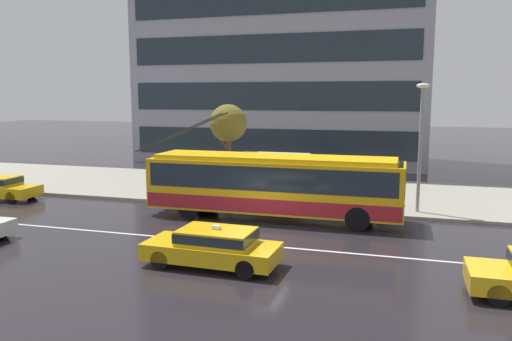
{
  "coord_description": "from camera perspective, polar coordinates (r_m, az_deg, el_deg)",
  "views": [
    {
      "loc": [
        5.71,
        -18.88,
        5.58
      ],
      "look_at": [
        -1.0,
        3.61,
        2.11
      ],
      "focal_mm": 35.43,
      "sensor_mm": 36.0,
      "label": 1
    }
  ],
  "objects": [
    {
      "name": "street_lamp",
      "position": [
        24.74,
        18.1,
        3.75
      ],
      "size": [
        0.6,
        0.32,
        6.03
      ],
      "color": "gray",
      "rests_on": "sidewalk_slab"
    },
    {
      "name": "lane_centre_line",
      "position": [
        19.4,
        -1.24,
        -8.3
      ],
      "size": [
        72.0,
        0.14,
        0.01
      ],
      "primitive_type": "cube",
      "color": "silver",
      "rests_on": "ground_plane"
    },
    {
      "name": "pedestrian_at_shelter",
      "position": [
        27.18,
        1.93,
        0.25
      ],
      "size": [
        1.29,
        1.29,
        1.98
      ],
      "color": "navy",
      "rests_on": "sidewalk_slab"
    },
    {
      "name": "sidewalk_slab",
      "position": [
        29.63,
        5.22,
        -2.35
      ],
      "size": [
        80.0,
        10.0,
        0.14
      ],
      "primitive_type": "cube",
      "color": "gray",
      "rests_on": "ground_plane"
    },
    {
      "name": "bus_shelter",
      "position": [
        26.33,
        2.03,
        0.65
      ],
      "size": [
        3.6,
        1.83,
        2.48
      ],
      "color": "gray",
      "rests_on": "sidewalk_slab"
    },
    {
      "name": "pedestrian_walking_past",
      "position": [
        26.32,
        14.03,
        -0.27
      ],
      "size": [
        1.1,
        1.1,
        1.95
      ],
      "color": "brown",
      "rests_on": "sidewalk_slab"
    },
    {
      "name": "trolleybus",
      "position": [
        23.03,
        2.02,
        -1.55
      ],
      "size": [
        12.65,
        2.63,
        4.85
      ],
      "color": "#F0B113",
      "rests_on": "ground_plane"
    },
    {
      "name": "pedestrian_approaching_curb",
      "position": [
        26.8,
        3.47,
        0.19
      ],
      "size": [
        1.54,
        1.54,
        1.97
      ],
      "color": "#564147",
      "rests_on": "sidewalk_slab"
    },
    {
      "name": "taxi_oncoming_near",
      "position": [
        16.85,
        -4.81,
        -8.45
      ],
      "size": [
        4.51,
        1.96,
        1.39
      ],
      "color": "yellow",
      "rests_on": "ground_plane"
    },
    {
      "name": "ground_plane",
      "position": [
        20.5,
        -0.2,
        -7.39
      ],
      "size": [
        160.0,
        160.0,
        0.0
      ],
      "primitive_type": "plane",
      "color": "black"
    },
    {
      "name": "street_tree_bare",
      "position": [
        27.42,
        -3.14,
        5.22
      ],
      "size": [
        2.03,
        2.09,
        5.01
      ],
      "color": "brown",
      "rests_on": "sidewalk_slab"
    },
    {
      "name": "pedestrian_waiting_by_pole",
      "position": [
        27.6,
        -0.51,
        0.46
      ],
      "size": [
        1.1,
        1.1,
        2.05
      ],
      "color": "#4E4447",
      "rests_on": "sidewalk_slab"
    }
  ]
}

